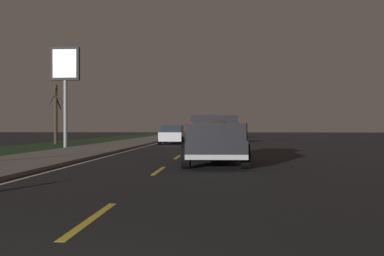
{
  "coord_description": "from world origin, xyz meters",
  "views": [
    {
      "loc": [
        -2.01,
        -1.95,
        1.41
      ],
      "look_at": [
        13.28,
        -0.87,
        1.36
      ],
      "focal_mm": 36.77,
      "sensor_mm": 36.0,
      "label": 1
    }
  ],
  "objects_px": {
    "pickup_truck": "(214,138)",
    "sedan_white": "(173,134)",
    "gas_price_sign": "(65,72)",
    "bare_tree_far": "(56,112)",
    "sedan_silver": "(220,134)"
  },
  "relations": [
    {
      "from": "sedan_white",
      "to": "bare_tree_far",
      "type": "bearing_deg",
      "value": 95.57
    },
    {
      "from": "gas_price_sign",
      "to": "bare_tree_far",
      "type": "xyz_separation_m",
      "value": [
        5.75,
        3.11,
        -2.43
      ]
    },
    {
      "from": "bare_tree_far",
      "to": "sedan_white",
      "type": "bearing_deg",
      "value": -84.43
    },
    {
      "from": "sedan_white",
      "to": "sedan_silver",
      "type": "height_order",
      "value": "same"
    },
    {
      "from": "pickup_truck",
      "to": "sedan_white",
      "type": "relative_size",
      "value": 1.25
    },
    {
      "from": "pickup_truck",
      "to": "sedan_white",
      "type": "xyz_separation_m",
      "value": [
        16.98,
        3.62,
        -0.2
      ]
    },
    {
      "from": "sedan_silver",
      "to": "bare_tree_far",
      "type": "xyz_separation_m",
      "value": [
        -2.5,
        13.37,
        1.81
      ]
    },
    {
      "from": "gas_price_sign",
      "to": "pickup_truck",
      "type": "bearing_deg",
      "value": -135.78
    },
    {
      "from": "sedan_silver",
      "to": "gas_price_sign",
      "type": "relative_size",
      "value": 0.66
    },
    {
      "from": "sedan_white",
      "to": "gas_price_sign",
      "type": "distance_m",
      "value": 10.18
    },
    {
      "from": "pickup_truck",
      "to": "sedan_silver",
      "type": "xyz_separation_m",
      "value": [
        18.55,
        -0.23,
        -0.2
      ]
    },
    {
      "from": "sedan_silver",
      "to": "bare_tree_far",
      "type": "relative_size",
      "value": 0.91
    },
    {
      "from": "pickup_truck",
      "to": "gas_price_sign",
      "type": "height_order",
      "value": "gas_price_sign"
    },
    {
      "from": "sedan_white",
      "to": "sedan_silver",
      "type": "relative_size",
      "value": 1.0
    },
    {
      "from": "sedan_silver",
      "to": "gas_price_sign",
      "type": "height_order",
      "value": "gas_price_sign"
    }
  ]
}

